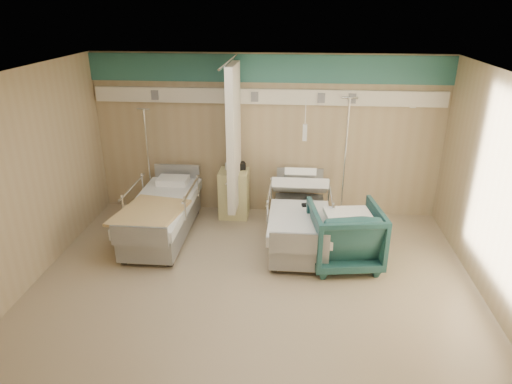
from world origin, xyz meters
TOP-DOWN VIEW (x-y plane):
  - ground at (0.00, 0.00)m, footprint 6.00×5.00m
  - room_walls at (-0.03, 0.25)m, footprint 6.04×5.04m
  - bed_right at (0.60, 1.30)m, footprint 1.00×2.16m
  - bed_left at (-1.60, 1.30)m, footprint 1.00×2.16m
  - bedside_cabinet at (-0.55, 2.20)m, footprint 0.50×0.48m
  - visitor_armchair at (1.25, 0.74)m, footprint 1.12×1.14m
  - waffle_blanket at (1.29, 0.72)m, footprint 0.71×0.65m
  - iv_stand_right at (1.34, 2.23)m, footprint 0.39×0.39m
  - iv_stand_left at (-2.08, 2.28)m, footprint 0.34×0.34m
  - call_remote at (0.72, 1.32)m, footprint 0.19×0.11m
  - tan_blanket at (-1.64, 0.84)m, footprint 1.06×1.25m
  - toiletry_bag at (-0.47, 2.29)m, footprint 0.26×0.21m
  - white_cup at (-0.67, 2.27)m, footprint 0.11×0.11m

SIDE VIEW (x-z plane):
  - ground at x=0.00m, z-range 0.00..0.00m
  - bed_right at x=0.60m, z-range 0.00..0.63m
  - bed_left at x=-1.60m, z-range 0.00..0.63m
  - iv_stand_left at x=-2.08m, z-range -0.56..1.34m
  - bedside_cabinet at x=-0.55m, z-range 0.00..0.85m
  - iv_stand_right at x=1.34m, z-range -0.64..1.52m
  - visitor_armchair at x=1.25m, z-range 0.00..0.91m
  - call_remote at x=0.72m, z-range 0.63..0.67m
  - tan_blanket at x=-1.64m, z-range 0.63..0.67m
  - white_cup at x=-0.67m, z-range 0.85..0.97m
  - toiletry_bag at x=-0.47m, z-range 0.85..0.97m
  - waffle_blanket at x=1.29m, z-range 0.91..0.98m
  - room_walls at x=-0.03m, z-range 0.45..3.27m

